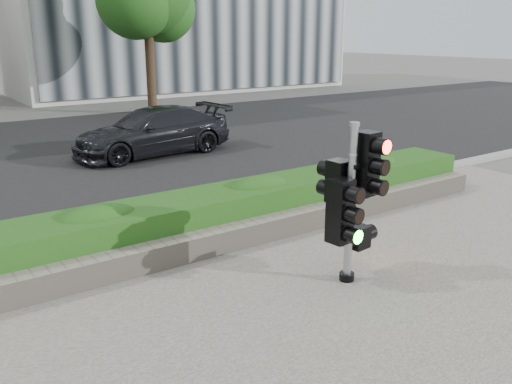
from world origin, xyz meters
TOP-DOWN VIEW (x-y plane):
  - ground at (0.00, 0.00)m, footprint 120.00×120.00m
  - road at (0.00, 10.00)m, footprint 60.00×13.00m
  - curb at (0.00, 3.15)m, footprint 60.00×0.25m
  - stone_wall at (0.00, 1.90)m, footprint 12.00×0.32m
  - hedge at (0.00, 2.55)m, footprint 12.00×1.00m
  - traffic_signal at (1.20, 0.17)m, footprint 0.72×0.56m
  - car_dark at (2.34, 8.54)m, footprint 4.30×2.01m

SIDE VIEW (x-z plane):
  - ground at x=0.00m, z-range 0.00..0.00m
  - road at x=0.00m, z-range 0.00..0.02m
  - curb at x=0.00m, z-range 0.00..0.12m
  - stone_wall at x=0.00m, z-range 0.03..0.37m
  - hedge at x=0.00m, z-range 0.03..0.71m
  - car_dark at x=2.34m, z-range 0.02..1.24m
  - traffic_signal at x=1.20m, z-range 0.14..2.19m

